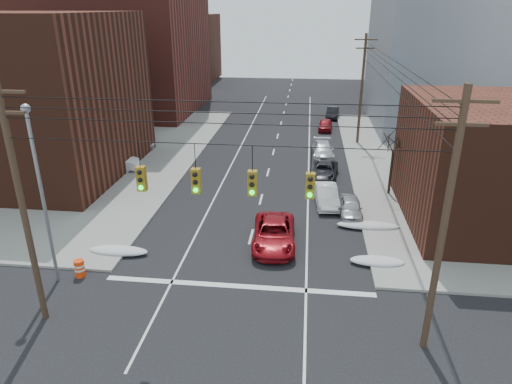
% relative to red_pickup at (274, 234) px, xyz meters
% --- Properties ---
extents(ground, '(160.00, 160.00, 0.00)m').
position_rel_red_pickup_xyz_m(ground, '(-1.50, -11.12, -0.75)').
color(ground, black).
rests_on(ground, ground).
extents(sidewalk_nw, '(40.00, 40.00, 0.15)m').
position_rel_red_pickup_xyz_m(sidewalk_nw, '(-28.50, 15.88, -0.67)').
color(sidewalk_nw, gray).
rests_on(sidewalk_nw, ground).
extents(building_brick_near, '(20.00, 16.00, 13.00)m').
position_rel_red_pickup_xyz_m(building_brick_near, '(-23.50, 10.88, 5.75)').
color(building_brick_near, '#472015').
rests_on(building_brick_near, ground).
extents(building_brick_far, '(22.00, 18.00, 12.00)m').
position_rel_red_pickup_xyz_m(building_brick_far, '(-27.50, 62.88, 5.25)').
color(building_brick_far, '#472015').
rests_on(building_brick_far, ground).
extents(building_office, '(22.00, 20.00, 25.00)m').
position_rel_red_pickup_xyz_m(building_office, '(20.50, 32.88, 11.75)').
color(building_office, gray).
rests_on(building_office, ground).
extents(building_glass, '(20.00, 18.00, 22.00)m').
position_rel_red_pickup_xyz_m(building_glass, '(22.50, 58.88, 10.25)').
color(building_glass, gray).
rests_on(building_glass, ground).
extents(utility_pole_left, '(2.20, 0.28, 11.00)m').
position_rel_red_pickup_xyz_m(utility_pole_left, '(-10.00, -8.12, 5.04)').
color(utility_pole_left, '#473323').
rests_on(utility_pole_left, ground).
extents(utility_pole_right, '(2.20, 0.28, 11.00)m').
position_rel_red_pickup_xyz_m(utility_pole_right, '(7.00, -8.12, 5.04)').
color(utility_pole_right, '#473323').
rests_on(utility_pole_right, ground).
extents(utility_pole_far, '(2.20, 0.28, 11.00)m').
position_rel_red_pickup_xyz_m(utility_pole_far, '(7.00, 22.88, 5.04)').
color(utility_pole_far, '#473323').
rests_on(utility_pole_far, ground).
extents(traffic_signals, '(17.00, 0.42, 2.02)m').
position_rel_red_pickup_xyz_m(traffic_signals, '(-1.40, -8.15, 6.42)').
color(traffic_signals, black).
rests_on(traffic_signals, ground).
extents(street_light, '(0.44, 0.44, 9.32)m').
position_rel_red_pickup_xyz_m(street_light, '(-11.00, -5.12, 4.79)').
color(street_light, gray).
rests_on(street_light, ground).
extents(bare_tree, '(2.09, 2.20, 4.93)m').
position_rel_red_pickup_xyz_m(bare_tree, '(8.09, 8.88, 1.58)').
color(bare_tree, black).
rests_on(bare_tree, ground).
extents(snow_nw, '(3.50, 1.08, 0.42)m').
position_rel_red_pickup_xyz_m(snow_nw, '(-8.90, -2.12, -0.54)').
color(snow_nw, silver).
rests_on(snow_nw, ground).
extents(snow_ne, '(3.00, 1.08, 0.42)m').
position_rel_red_pickup_xyz_m(snow_ne, '(5.90, -1.62, -0.54)').
color(snow_ne, silver).
rests_on(snow_ne, ground).
extents(snow_east_far, '(4.00, 1.08, 0.42)m').
position_rel_red_pickup_xyz_m(snow_east_far, '(5.90, 2.88, -0.54)').
color(snow_east_far, silver).
rests_on(snow_east_far, ground).
extents(red_pickup, '(2.76, 5.49, 1.49)m').
position_rel_red_pickup_xyz_m(red_pickup, '(0.00, 0.00, 0.00)').
color(red_pickup, maroon).
rests_on(red_pickup, ground).
extents(parked_car_a, '(1.51, 3.72, 1.27)m').
position_rel_red_pickup_xyz_m(parked_car_a, '(4.90, 4.68, -0.11)').
color(parked_car_a, '#B5B4B9').
rests_on(parked_car_a, ground).
extents(parked_car_b, '(1.85, 4.38, 1.41)m').
position_rel_red_pickup_xyz_m(parked_car_b, '(3.30, 6.47, -0.04)').
color(parked_car_b, silver).
rests_on(parked_car_b, ground).
extents(parked_car_c, '(2.58, 4.68, 1.24)m').
position_rel_red_pickup_xyz_m(parked_car_c, '(3.30, 12.14, -0.13)').
color(parked_car_c, black).
rests_on(parked_car_c, ground).
extents(parked_car_d, '(2.11, 4.89, 1.40)m').
position_rel_red_pickup_xyz_m(parked_car_d, '(3.30, 17.74, -0.04)').
color(parked_car_d, silver).
rests_on(parked_car_d, ground).
extents(parked_car_e, '(1.77, 3.86, 1.28)m').
position_rel_red_pickup_xyz_m(parked_car_e, '(3.80, 28.13, -0.10)').
color(parked_car_e, maroon).
rests_on(parked_car_e, ground).
extents(parked_car_f, '(1.92, 4.31, 1.38)m').
position_rel_red_pickup_xyz_m(parked_car_f, '(4.90, 34.63, -0.06)').
color(parked_car_f, black).
rests_on(parked_car_f, ground).
extents(lot_car_a, '(4.66, 1.96, 1.50)m').
position_rel_red_pickup_xyz_m(lot_car_a, '(-14.91, 11.60, 0.15)').
color(lot_car_a, silver).
rests_on(lot_car_a, sidewalk_nw).
extents(lot_car_b, '(4.79, 3.16, 1.22)m').
position_rel_red_pickup_xyz_m(lot_car_b, '(-15.49, 17.72, 0.02)').
color(lot_car_b, silver).
rests_on(lot_car_b, sidewalk_nw).
extents(lot_car_c, '(5.08, 2.46, 1.43)m').
position_rel_red_pickup_xyz_m(lot_car_c, '(-20.47, 12.76, 0.12)').
color(lot_car_c, black).
rests_on(lot_car_c, sidewalk_nw).
extents(lot_car_d, '(4.63, 2.76, 1.48)m').
position_rel_red_pickup_xyz_m(lot_car_d, '(-19.11, 15.00, 0.14)').
color(lot_car_d, silver).
rests_on(lot_car_d, sidewalk_nw).
extents(construction_barrel, '(0.62, 0.62, 0.95)m').
position_rel_red_pickup_xyz_m(construction_barrel, '(-10.00, -4.62, -0.26)').
color(construction_barrel, '#FC3E0D').
rests_on(construction_barrel, ground).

